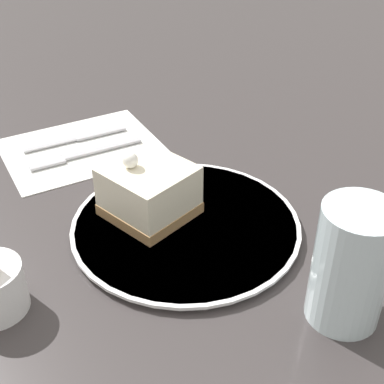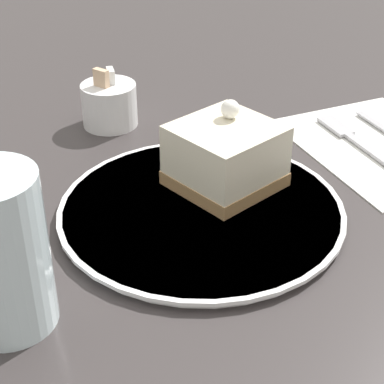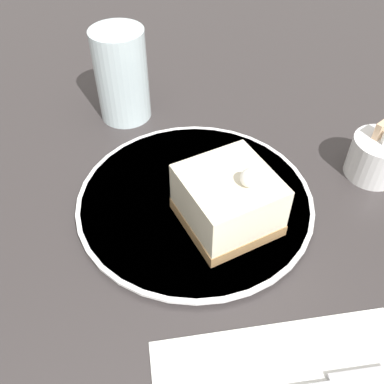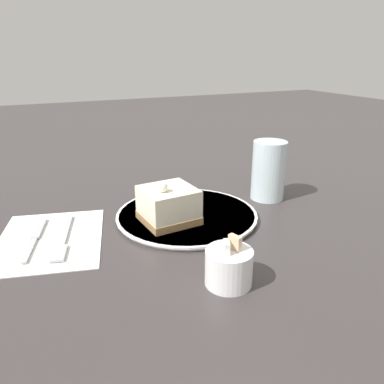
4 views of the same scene
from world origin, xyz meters
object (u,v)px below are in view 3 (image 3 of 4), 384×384
cake_slice (228,200)px  drinking_glass (122,75)px  plate (195,200)px  sugar_bowl (376,157)px

cake_slice → drinking_glass: (-0.26, -0.04, 0.02)m
plate → cake_slice: cake_slice is taller
plate → sugar_bowl: 0.24m
drinking_glass → sugar_bowl: bearing=45.8°
plate → cake_slice: bearing=22.4°
cake_slice → drinking_glass: bearing=-175.6°
cake_slice → sugar_bowl: cake_slice is taller
plate → drinking_glass: drinking_glass is taller
sugar_bowl → drinking_glass: 0.36m
cake_slice → plate: bearing=-162.6°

